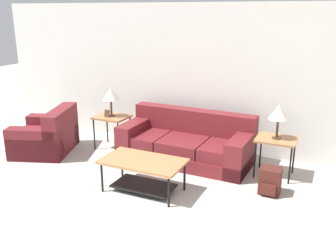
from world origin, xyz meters
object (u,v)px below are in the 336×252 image
object	(u,v)px
couch	(186,144)
side_table_left	(112,119)
backpack	(270,181)
coffee_table	(143,168)
table_lamp_left	(111,95)
side_table_right	(276,142)
table_lamp_right	(279,113)
armchair	(47,136)

from	to	relation	value
couch	side_table_left	world-z (taller)	couch
side_table_left	backpack	distance (m)	3.10
coffee_table	table_lamp_left	xyz separation A→B (m)	(-1.37, 1.31, 0.66)
backpack	side_table_right	bearing A→B (deg)	94.85
side_table_left	backpack	world-z (taller)	side_table_left
couch	coffee_table	distance (m)	1.34
side_table_left	table_lamp_left	world-z (taller)	table_lamp_left
couch	table_lamp_right	size ratio (longest dim) A/B	4.25
couch	table_lamp_left	bearing A→B (deg)	-179.27
table_lamp_right	armchair	bearing A→B (deg)	-170.28
side_table_left	side_table_right	bearing A→B (deg)	0.00
coffee_table	side_table_left	bearing A→B (deg)	136.11
side_table_left	couch	bearing A→B (deg)	0.73
couch	backpack	size ratio (longest dim) A/B	5.82
table_lamp_right	backpack	size ratio (longest dim) A/B	1.37
side_table_left	side_table_right	size ratio (longest dim) A/B	1.00
side_table_right	table_lamp_left	bearing A→B (deg)	-180.00
side_table_left	table_lamp_left	size ratio (longest dim) A/B	1.16
couch	table_lamp_right	distance (m)	1.64
side_table_left	side_table_right	world-z (taller)	same
backpack	couch	bearing A→B (deg)	156.65
coffee_table	side_table_left	distance (m)	1.91
armchair	coffee_table	xyz separation A→B (m)	(2.33, -0.64, 0.06)
coffee_table	side_table_left	xyz separation A→B (m)	(-1.37, 1.31, 0.20)
armchair	table_lamp_right	distance (m)	4.04
side_table_right	side_table_left	bearing A→B (deg)	180.00
armchair	table_lamp_left	size ratio (longest dim) A/B	2.56
couch	backpack	xyz separation A→B (m)	(1.53, -0.66, -0.10)
side_table_right	backpack	xyz separation A→B (m)	(0.05, -0.64, -0.36)
coffee_table	table_lamp_right	bearing A→B (deg)	39.62
side_table_right	backpack	bearing A→B (deg)	-85.15
couch	side_table_left	size ratio (longest dim) A/B	3.66
coffee_table	side_table_right	bearing A→B (deg)	39.62
armchair	side_table_right	distance (m)	3.99
armchair	couch	bearing A→B (deg)	15.77
side_table_right	couch	bearing A→B (deg)	179.27
coffee_table	table_lamp_left	bearing A→B (deg)	136.11
coffee_table	backpack	xyz separation A→B (m)	(1.64, 0.67, -0.16)
coffee_table	side_table_right	xyz separation A→B (m)	(1.59, 1.31, 0.20)
couch	side_table_right	bearing A→B (deg)	-0.73
side_table_left	backpack	xyz separation A→B (m)	(3.01, -0.64, -0.36)
side_table_left	table_lamp_left	bearing A→B (deg)	-90.00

